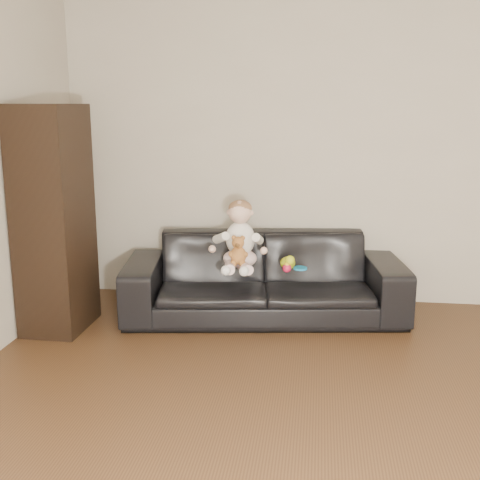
# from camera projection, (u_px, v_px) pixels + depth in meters

# --- Properties ---
(wall_back) EXTENTS (5.00, 0.00, 5.00)m
(wall_back) POSITION_uv_depth(u_px,v_px,m) (359.00, 151.00, 5.02)
(wall_back) COLOR #B5AB98
(wall_back) RESTS_ON ground
(sofa) EXTENTS (2.32, 1.16, 0.65)m
(sofa) POSITION_uv_depth(u_px,v_px,m) (264.00, 277.00, 4.85)
(sofa) COLOR black
(sofa) RESTS_ON floor
(cabinet) EXTENTS (0.43, 0.58, 1.69)m
(cabinet) POSITION_uv_depth(u_px,v_px,m) (54.00, 220.00, 4.47)
(cabinet) COLOR black
(cabinet) RESTS_ON floor
(shelf_item) EXTENTS (0.18, 0.25, 0.28)m
(shelf_item) POSITION_uv_depth(u_px,v_px,m) (53.00, 169.00, 4.39)
(shelf_item) COLOR silver
(shelf_item) RESTS_ON cabinet
(baby) EXTENTS (0.40, 0.48, 0.53)m
(baby) POSITION_uv_depth(u_px,v_px,m) (240.00, 238.00, 4.68)
(baby) COLOR silver
(baby) RESTS_ON sofa
(teddy_bear) EXTENTS (0.13, 0.13, 0.22)m
(teddy_bear) POSITION_uv_depth(u_px,v_px,m) (238.00, 251.00, 4.53)
(teddy_bear) COLOR #9E632D
(teddy_bear) RESTS_ON sofa
(toy_green) EXTENTS (0.12, 0.14, 0.10)m
(toy_green) POSITION_uv_depth(u_px,v_px,m) (288.00, 263.00, 4.68)
(toy_green) COLOR #B6C817
(toy_green) RESTS_ON sofa
(toy_rattle) EXTENTS (0.09, 0.09, 0.07)m
(toy_rattle) POSITION_uv_depth(u_px,v_px,m) (287.00, 268.00, 4.59)
(toy_rattle) COLOR red
(toy_rattle) RESTS_ON sofa
(toy_blue_disc) EXTENTS (0.13, 0.13, 0.02)m
(toy_blue_disc) POSITION_uv_depth(u_px,v_px,m) (300.00, 268.00, 4.69)
(toy_blue_disc) COLOR #198BCD
(toy_blue_disc) RESTS_ON sofa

